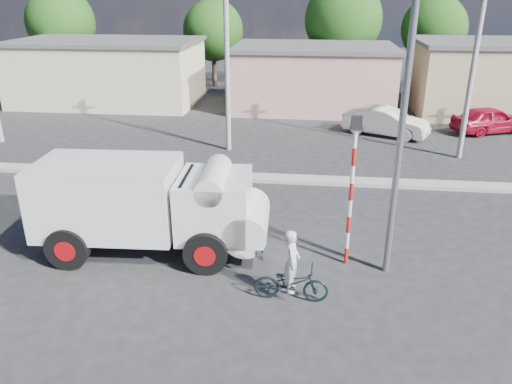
# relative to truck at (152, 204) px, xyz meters

# --- Properties ---
(ground_plane) EXTENTS (120.00, 120.00, 0.00)m
(ground_plane) POSITION_rel_truck_xyz_m (2.51, -1.62, -1.54)
(ground_plane) COLOR #28282B
(ground_plane) RESTS_ON ground
(median) EXTENTS (40.00, 0.80, 0.16)m
(median) POSITION_rel_truck_xyz_m (2.51, 6.38, -1.46)
(median) COLOR #99968E
(median) RESTS_ON ground
(truck) EXTENTS (6.85, 2.98, 2.78)m
(truck) POSITION_rel_truck_xyz_m (0.00, 0.00, 0.00)
(truck) COLOR black
(truck) RESTS_ON ground
(bicycle) EXTENTS (1.91, 0.70, 0.99)m
(bicycle) POSITION_rel_truck_xyz_m (4.21, -2.13, -1.05)
(bicycle) COLOR black
(bicycle) RESTS_ON ground
(cyclist) EXTENTS (0.41, 0.62, 1.67)m
(cyclist) POSITION_rel_truck_xyz_m (4.21, -2.13, -0.71)
(cyclist) COLOR silver
(cyclist) RESTS_ON ground
(car_cream) EXTENTS (4.77, 3.33, 1.49)m
(car_cream) POSITION_rel_truck_xyz_m (8.50, 13.95, -0.80)
(car_cream) COLOR silver
(car_cream) RESTS_ON ground
(car_red) EXTENTS (4.62, 3.21, 1.46)m
(car_red) POSITION_rel_truck_xyz_m (14.28, 15.14, -0.81)
(car_red) COLOR #A60E29
(car_red) RESTS_ON ground
(traffic_pole) EXTENTS (0.28, 0.18, 4.36)m
(traffic_pole) POSITION_rel_truck_xyz_m (5.71, -0.12, 1.05)
(traffic_pole) COLOR red
(traffic_pole) RESTS_ON ground
(streetlight) EXTENTS (2.34, 0.22, 9.00)m
(streetlight) POSITION_rel_truck_xyz_m (6.65, -0.42, 3.42)
(streetlight) COLOR slate
(streetlight) RESTS_ON ground
(building_row) EXTENTS (37.80, 7.30, 4.44)m
(building_row) POSITION_rel_truck_xyz_m (3.61, 20.38, 0.59)
(building_row) COLOR beige
(building_row) RESTS_ON ground
(tree_row) EXTENTS (34.13, 7.32, 8.10)m
(tree_row) POSITION_rel_truck_xyz_m (0.25, 27.00, 3.28)
(tree_row) COLOR #38281E
(tree_row) RESTS_ON ground
(utility_poles) EXTENTS (35.40, 0.24, 8.00)m
(utility_poles) POSITION_rel_truck_xyz_m (5.76, 10.38, 2.53)
(utility_poles) COLOR #99968E
(utility_poles) RESTS_ON ground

